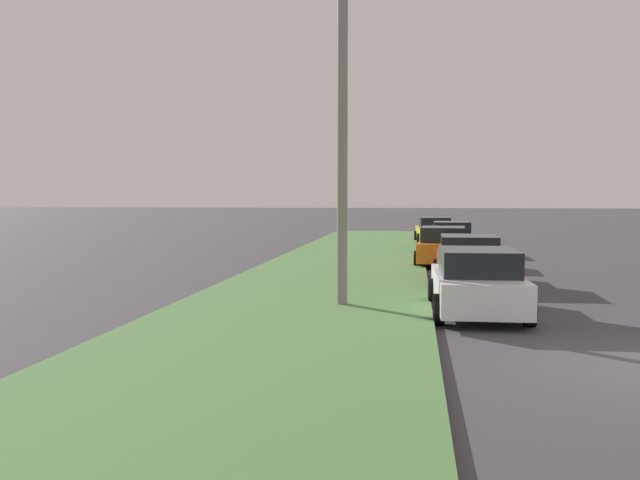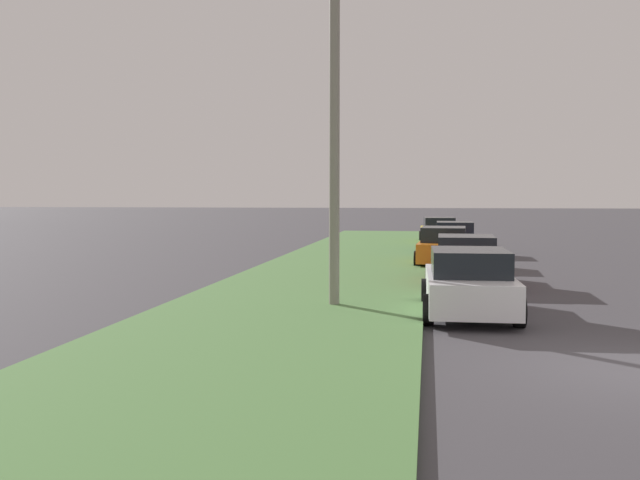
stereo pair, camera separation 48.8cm
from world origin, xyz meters
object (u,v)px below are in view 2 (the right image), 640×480
object	(u,v)px
parked_car_white	(469,283)
parked_car_red	(466,261)
parked_car_blue	(454,238)
parked_car_yellow	(439,231)
parked_car_orange	(444,247)
streetlight	(350,119)

from	to	relation	value
parked_car_white	parked_car_red	distance (m)	5.47
parked_car_blue	parked_car_yellow	bearing A→B (deg)	5.45
parked_car_orange	streetlight	bearing A→B (deg)	171.03
parked_car_white	parked_car_red	world-z (taller)	same
parked_car_orange	streetlight	size ratio (longest dim) A/B	0.59
parked_car_white	parked_car_orange	size ratio (longest dim) A/B	0.99
parked_car_red	streetlight	world-z (taller)	streetlight
parked_car_yellow	streetlight	bearing A→B (deg)	171.05
parked_car_blue	parked_car_yellow	size ratio (longest dim) A/B	0.98
streetlight	parked_car_blue	bearing A→B (deg)	-10.22
parked_car_orange	parked_car_yellow	distance (m)	12.34
parked_car_red	parked_car_yellow	world-z (taller)	same
parked_car_red	parked_car_blue	size ratio (longest dim) A/B	1.00
parked_car_yellow	streetlight	world-z (taller)	streetlight
parked_car_orange	parked_car_yellow	bearing A→B (deg)	3.33
parked_car_orange	parked_car_blue	xyz separation A→B (m)	(5.56, -0.60, 0.00)
parked_car_orange	parked_car_red	bearing A→B (deg)	-171.72
parked_car_red	parked_car_yellow	size ratio (longest dim) A/B	0.99
parked_car_white	parked_car_yellow	size ratio (longest dim) A/B	0.99
parked_car_red	parked_car_blue	distance (m)	11.45
parked_car_blue	parked_car_yellow	xyz separation A→B (m)	(6.78, 0.61, 0.00)
parked_car_red	parked_car_orange	size ratio (longest dim) A/B	0.99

